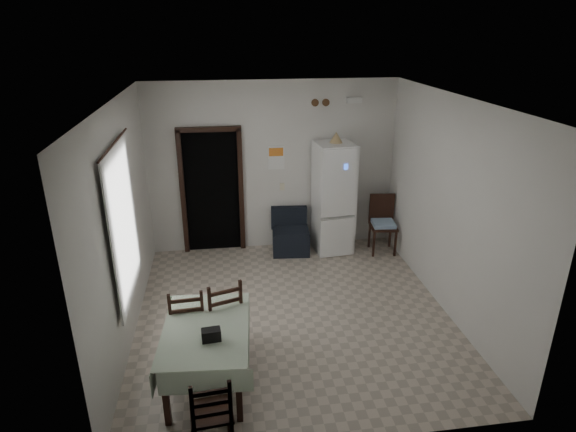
{
  "coord_description": "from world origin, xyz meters",
  "views": [
    {
      "loc": [
        -0.89,
        -5.6,
        3.71
      ],
      "look_at": [
        0.0,
        0.5,
        1.25
      ],
      "focal_mm": 30.0,
      "sensor_mm": 36.0,
      "label": 1
    }
  ],
  "objects_px": {
    "corner_chair": "(383,225)",
    "dining_table": "(208,355)",
    "dining_chair_far_right": "(221,314)",
    "dining_chair_near_head": "(211,411)",
    "dining_chair_far_left": "(188,321)",
    "navy_seat": "(291,232)",
    "fridge": "(333,198)"
  },
  "relations": [
    {
      "from": "dining_table",
      "to": "dining_chair_near_head",
      "type": "height_order",
      "value": "dining_chair_near_head"
    },
    {
      "from": "dining_table",
      "to": "dining_chair_far_right",
      "type": "height_order",
      "value": "dining_chair_far_right"
    },
    {
      "from": "dining_table",
      "to": "fridge",
      "type": "bearing_deg",
      "value": 60.29
    },
    {
      "from": "fridge",
      "to": "dining_chair_far_left",
      "type": "height_order",
      "value": "fridge"
    },
    {
      "from": "corner_chair",
      "to": "dining_chair_far_left",
      "type": "bearing_deg",
      "value": -137.35
    },
    {
      "from": "dining_chair_near_head",
      "to": "navy_seat",
      "type": "bearing_deg",
      "value": -113.37
    },
    {
      "from": "corner_chair",
      "to": "dining_chair_near_head",
      "type": "distance_m",
      "value": 4.82
    },
    {
      "from": "fridge",
      "to": "dining_table",
      "type": "xyz_separation_m",
      "value": [
        -2.13,
        -3.14,
        -0.6
      ]
    },
    {
      "from": "dining_chair_far_right",
      "to": "navy_seat",
      "type": "bearing_deg",
      "value": -133.18
    },
    {
      "from": "dining_table",
      "to": "dining_chair_far_left",
      "type": "bearing_deg",
      "value": 118.4
    },
    {
      "from": "navy_seat",
      "to": "dining_chair_near_head",
      "type": "relative_size",
      "value": 0.85
    },
    {
      "from": "dining_chair_far_right",
      "to": "dining_chair_near_head",
      "type": "distance_m",
      "value": 1.49
    },
    {
      "from": "navy_seat",
      "to": "corner_chair",
      "type": "bearing_deg",
      "value": -2.79
    },
    {
      "from": "dining_chair_far_left",
      "to": "corner_chair",
      "type": "bearing_deg",
      "value": -146.76
    },
    {
      "from": "corner_chair",
      "to": "dining_table",
      "type": "bearing_deg",
      "value": -129.84
    },
    {
      "from": "fridge",
      "to": "dining_chair_near_head",
      "type": "xyz_separation_m",
      "value": [
        -2.08,
        -4.06,
        -0.51
      ]
    },
    {
      "from": "dining_chair_far_left",
      "to": "dining_chair_near_head",
      "type": "bearing_deg",
      "value": 97.09
    },
    {
      "from": "dining_chair_far_right",
      "to": "corner_chair",
      "type": "bearing_deg",
      "value": -157.71
    },
    {
      "from": "fridge",
      "to": "dining_chair_near_head",
      "type": "bearing_deg",
      "value": -122.91
    },
    {
      "from": "corner_chair",
      "to": "dining_table",
      "type": "height_order",
      "value": "corner_chair"
    },
    {
      "from": "dining_chair_far_right",
      "to": "dining_table",
      "type": "bearing_deg",
      "value": 55.79
    },
    {
      "from": "corner_chair",
      "to": "dining_chair_near_head",
      "type": "xyz_separation_m",
      "value": [
        -2.92,
        -3.84,
        -0.06
      ]
    },
    {
      "from": "dining_table",
      "to": "dining_chair_near_head",
      "type": "relative_size",
      "value": 1.54
    },
    {
      "from": "navy_seat",
      "to": "corner_chair",
      "type": "xyz_separation_m",
      "value": [
        1.57,
        -0.23,
        0.12
      ]
    },
    {
      "from": "fridge",
      "to": "corner_chair",
      "type": "relative_size",
      "value": 1.91
    },
    {
      "from": "fridge",
      "to": "navy_seat",
      "type": "distance_m",
      "value": 0.93
    },
    {
      "from": "corner_chair",
      "to": "navy_seat",
      "type": "bearing_deg",
      "value": 177.46
    },
    {
      "from": "dining_table",
      "to": "dining_chair_far_left",
      "type": "distance_m",
      "value": 0.57
    },
    {
      "from": "navy_seat",
      "to": "corner_chair",
      "type": "distance_m",
      "value": 1.6
    },
    {
      "from": "dining_chair_far_left",
      "to": "dining_chair_near_head",
      "type": "height_order",
      "value": "dining_chair_far_left"
    },
    {
      "from": "dining_chair_far_left",
      "to": "dining_chair_far_right",
      "type": "distance_m",
      "value": 0.4
    },
    {
      "from": "corner_chair",
      "to": "dining_chair_near_head",
      "type": "height_order",
      "value": "corner_chair"
    }
  ]
}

